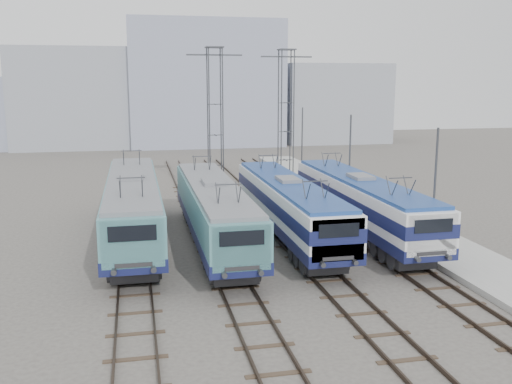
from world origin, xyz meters
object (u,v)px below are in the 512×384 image
at_px(catenary_tower_west, 215,115).
at_px(mast_front, 434,195).
at_px(locomotive_center_right, 289,204).
at_px(mast_rear, 302,146).
at_px(locomotive_far_left, 133,204).
at_px(catenary_tower_east, 286,113).
at_px(mast_mid, 350,164).
at_px(locomotive_center_left, 214,209).
at_px(locomotive_far_right, 361,200).
at_px(safety_cone, 438,254).

height_order(catenary_tower_west, mast_front, catenary_tower_west).
height_order(locomotive_center_right, mast_rear, mast_rear).
distance_m(locomotive_far_left, mast_rear, 23.21).
xyz_separation_m(locomotive_center_right, catenary_tower_east, (4.25, 16.63, 4.42)).
bearing_deg(mast_mid, catenary_tower_west, 137.07).
xyz_separation_m(locomotive_center_right, mast_rear, (6.35, 18.63, 1.28)).
bearing_deg(locomotive_center_right, locomotive_center_left, -174.71).
relative_size(mast_front, mast_rear, 1.00).
relative_size(locomotive_far_left, catenary_tower_west, 1.56).
height_order(locomotive_far_left, locomotive_far_right, locomotive_far_left).
height_order(locomotive_far_left, mast_rear, mast_rear).
bearing_deg(catenary_tower_east, locomotive_far_right, -89.15).
relative_size(locomotive_center_left, safety_cone, 29.43).
height_order(mast_rear, safety_cone, mast_rear).
distance_m(catenary_tower_east, mast_front, 22.32).
relative_size(mast_front, safety_cone, 11.66).
bearing_deg(catenary_tower_east, mast_mid, -78.14).
height_order(catenary_tower_east, safety_cone, catenary_tower_east).
distance_m(locomotive_center_left, mast_mid, 13.00).
xyz_separation_m(locomotive_center_left, locomotive_far_right, (9.00, 0.29, 0.03)).
distance_m(locomotive_center_left, catenary_tower_west, 15.85).
xyz_separation_m(locomotive_center_left, mast_rear, (10.85, 19.05, 1.29)).
height_order(locomotive_center_right, safety_cone, locomotive_center_right).
bearing_deg(locomotive_far_right, mast_rear, 84.37).
distance_m(locomotive_center_left, mast_rear, 21.96).
bearing_deg(locomotive_far_right, locomotive_center_right, 178.36).
relative_size(catenary_tower_east, safety_cone, 19.98).
relative_size(locomotive_far_right, mast_rear, 2.50).
distance_m(locomotive_far_left, catenary_tower_east, 20.75).
xyz_separation_m(catenary_tower_west, safety_cone, (8.50, -20.85, -6.04)).
bearing_deg(catenary_tower_east, mast_front, -84.55).
distance_m(locomotive_center_right, safety_cone, 8.96).
bearing_deg(locomotive_center_left, locomotive_center_right, 5.29).
distance_m(mast_rear, safety_cone, 25.02).
bearing_deg(locomotive_center_left, catenary_tower_west, 81.50).
bearing_deg(mast_rear, locomotive_far_left, -131.47).
bearing_deg(mast_rear, mast_mid, -90.00).
xyz_separation_m(locomotive_center_right, safety_cone, (6.25, -6.22, -1.62)).
height_order(locomotive_far_right, mast_front, mast_front).
bearing_deg(locomotive_center_right, locomotive_far_right, -1.64).
xyz_separation_m(locomotive_far_right, catenary_tower_west, (-6.75, 14.76, 4.40)).
bearing_deg(mast_front, safety_cone, -96.73).
xyz_separation_m(locomotive_far_left, safety_cone, (15.25, -7.48, -1.72)).
xyz_separation_m(mast_mid, mast_rear, (0.00, 12.00, 0.00)).
height_order(locomotive_center_right, locomotive_far_right, locomotive_far_right).
height_order(catenary_tower_west, mast_mid, catenary_tower_west).
bearing_deg(mast_mid, mast_rear, 90.00).
distance_m(catenary_tower_east, mast_rear, 4.28).
height_order(catenary_tower_west, catenary_tower_east, same).
height_order(locomotive_center_left, locomotive_far_right, locomotive_center_left).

